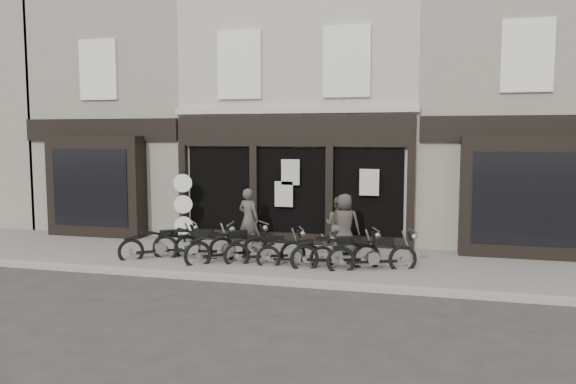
% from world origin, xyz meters
% --- Properties ---
extents(ground_plane, '(90.00, 90.00, 0.00)m').
position_xyz_m(ground_plane, '(0.00, 0.00, 0.00)').
color(ground_plane, '#2D2B28').
rests_on(ground_plane, ground).
extents(pavement, '(30.00, 4.20, 0.12)m').
position_xyz_m(pavement, '(0.00, 0.90, 0.06)').
color(pavement, slate).
rests_on(pavement, ground_plane).
extents(kerb, '(30.00, 0.25, 0.13)m').
position_xyz_m(kerb, '(0.00, -1.25, 0.07)').
color(kerb, gray).
rests_on(kerb, ground_plane).
extents(central_building, '(7.30, 6.22, 8.34)m').
position_xyz_m(central_building, '(0.00, 5.95, 4.08)').
color(central_building, '#BCB3A1').
rests_on(central_building, ground).
extents(neighbour_left, '(5.60, 6.73, 8.34)m').
position_xyz_m(neighbour_left, '(-6.35, 5.90, 4.04)').
color(neighbour_left, gray).
rests_on(neighbour_left, ground).
extents(neighbour_right, '(5.60, 6.73, 8.34)m').
position_xyz_m(neighbour_right, '(6.35, 5.90, 4.04)').
color(neighbour_right, gray).
rests_on(neighbour_right, ground).
extents(motorcycle_0, '(1.82, 1.46, 1.01)m').
position_xyz_m(motorcycle_0, '(-2.87, 0.17, 0.40)').
color(motorcycle_0, black).
rests_on(motorcycle_0, ground).
extents(motorcycle_1, '(2.26, 0.62, 1.08)m').
position_xyz_m(motorcycle_1, '(-1.94, 0.30, 0.43)').
color(motorcycle_1, black).
rests_on(motorcycle_1, ground).
extents(motorcycle_2, '(1.88, 1.66, 1.08)m').
position_xyz_m(motorcycle_2, '(-0.95, 0.15, 0.43)').
color(motorcycle_2, black).
rests_on(motorcycle_2, ground).
extents(motorcycle_3, '(1.95, 1.09, 1.00)m').
position_xyz_m(motorcycle_3, '(0.02, 0.25, 0.40)').
color(motorcycle_3, black).
rests_on(motorcycle_3, ground).
extents(motorcycle_4, '(1.92, 0.72, 0.93)m').
position_xyz_m(motorcycle_4, '(0.83, 0.15, 0.37)').
color(motorcycle_4, black).
rests_on(motorcycle_4, ground).
extents(motorcycle_5, '(2.13, 1.04, 1.06)m').
position_xyz_m(motorcycle_5, '(1.83, 0.18, 0.42)').
color(motorcycle_5, black).
rests_on(motorcycle_5, ground).
extents(motorcycle_6, '(2.10, 1.12, 1.06)m').
position_xyz_m(motorcycle_6, '(2.71, 0.20, 0.42)').
color(motorcycle_6, black).
rests_on(motorcycle_6, ground).
extents(man_left, '(0.71, 0.56, 1.71)m').
position_xyz_m(man_left, '(-1.00, 1.91, 0.98)').
color(man_left, '#443F38').
rests_on(man_left, pavement).
extents(man_centre, '(0.88, 0.76, 1.54)m').
position_xyz_m(man_centre, '(1.57, 1.91, 0.89)').
color(man_centre, '#443D37').
rests_on(man_centre, pavement).
extents(man_right, '(0.82, 0.55, 1.65)m').
position_xyz_m(man_right, '(1.78, 1.75, 0.95)').
color(man_right, '#38332F').
rests_on(man_right, pavement).
extents(advert_sign_post, '(0.52, 0.35, 2.25)m').
position_xyz_m(advert_sign_post, '(-3.15, 2.24, 1.10)').
color(advert_sign_post, black).
rests_on(advert_sign_post, ground).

